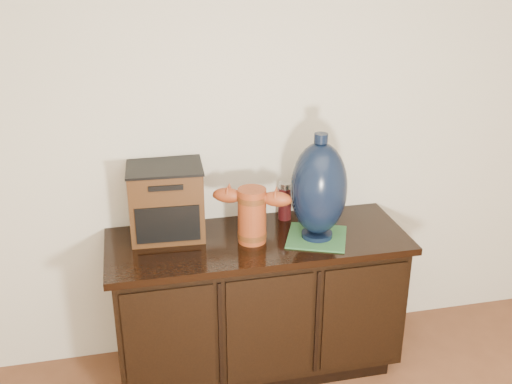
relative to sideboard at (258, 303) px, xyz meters
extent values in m
plane|color=beige|center=(0.00, 0.27, 0.91)|extent=(4.50, 0.00, 4.50)
cube|color=black|center=(0.00, 0.00, -0.35)|extent=(1.29, 0.45, 0.08)
cube|color=black|center=(0.00, 0.00, 0.01)|extent=(1.40, 0.50, 0.64)
cube|color=black|center=(0.00, 0.00, 0.35)|extent=(1.46, 0.56, 0.03)
cube|color=black|center=(-0.47, -0.25, 0.01)|extent=(0.41, 0.01, 0.56)
cube|color=black|center=(0.00, -0.25, 0.01)|extent=(0.41, 0.01, 0.56)
cube|color=black|center=(0.47, -0.25, 0.01)|extent=(0.41, 0.01, 0.56)
cylinder|color=#9A401C|center=(-0.03, -0.02, 0.50)|extent=(0.18, 0.18, 0.27)
cylinder|color=#38180A|center=(-0.03, -0.02, 0.40)|extent=(0.18, 0.18, 0.03)
cylinder|color=#38180A|center=(-0.03, -0.02, 0.59)|extent=(0.18, 0.18, 0.03)
ellipsoid|color=#9A401C|center=(-0.14, 0.02, 0.60)|extent=(0.16, 0.12, 0.07)
ellipsoid|color=#9A401C|center=(0.07, -0.07, 0.60)|extent=(0.16, 0.12, 0.07)
cube|color=#402410|center=(-0.42, 0.14, 0.54)|extent=(0.36, 0.29, 0.35)
cube|color=black|center=(-0.43, 0.00, 0.49)|extent=(0.30, 0.02, 0.18)
cube|color=black|center=(-0.42, 0.14, 0.72)|extent=(0.37, 0.30, 0.01)
cube|color=#2A5D30|center=(0.28, -0.06, 0.37)|extent=(0.36, 0.36, 0.01)
cylinder|color=black|center=(0.28, -0.06, 0.39)|extent=(0.15, 0.15, 0.02)
ellipsoid|color=black|center=(0.28, -0.06, 0.63)|extent=(0.35, 0.35, 0.46)
cylinder|color=black|center=(0.28, -0.06, 0.88)|extent=(0.06, 0.06, 0.04)
cylinder|color=#500D10|center=(0.18, 0.19, 0.45)|extent=(0.07, 0.07, 0.17)
cylinder|color=silver|center=(0.18, 0.19, 0.55)|extent=(0.06, 0.06, 0.03)
camera|label=1|loc=(-0.57, -2.53, 1.69)|focal=42.00mm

